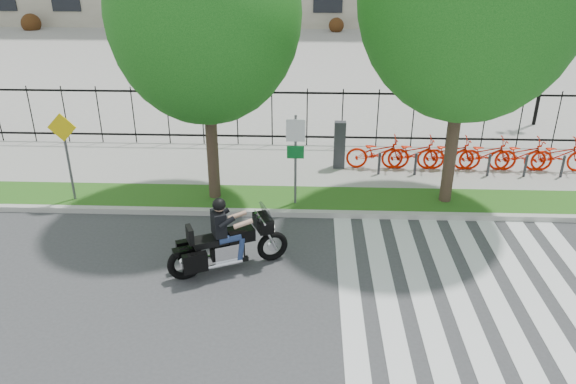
{
  "coord_description": "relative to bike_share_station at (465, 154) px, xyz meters",
  "views": [
    {
      "loc": [
        1.3,
        -9.24,
        6.94
      ],
      "look_at": [
        0.8,
        3.0,
        1.22
      ],
      "focal_mm": 35.0,
      "sensor_mm": 36.0,
      "label": 1
    }
  ],
  "objects": [
    {
      "name": "street_tree_1",
      "position": [
        -7.46,
        -2.25,
        4.43
      ],
      "size": [
        4.81,
        4.81,
        7.73
      ],
      "color": "#34251C",
      "rests_on": "grass_verge"
    },
    {
      "name": "sign_pole_warning",
      "position": [
        -11.33,
        -2.62,
        1.07
      ],
      "size": [
        0.78,
        0.09,
        2.49
      ],
      "color": "#59595B",
      "rests_on": "grass_verge"
    },
    {
      "name": "ground",
      "position": [
        -6.12,
        -7.2,
        -0.67
      ],
      "size": [
        120.0,
        120.0,
        0.0
      ],
      "primitive_type": "plane",
      "color": "#38383A",
      "rests_on": "ground"
    },
    {
      "name": "bike_share_station",
      "position": [
        0.0,
        0.0,
        0.0
      ],
      "size": [
        7.86,
        0.88,
        1.5
      ],
      "color": "#2D2D33",
      "rests_on": "sidewalk"
    },
    {
      "name": "lamp_post_right",
      "position": [
        3.88,
        4.8,
        2.54
      ],
      "size": [
        1.06,
        0.7,
        4.25
      ],
      "color": "black",
      "rests_on": "ground"
    },
    {
      "name": "sign_pole_regulatory",
      "position": [
        -5.19,
        -2.62,
        1.07
      ],
      "size": [
        0.5,
        0.09,
        2.5
      ],
      "color": "#59595B",
      "rests_on": "grass_verge"
    },
    {
      "name": "iron_fence",
      "position": [
        -6.12,
        2.0,
        0.48
      ],
      "size": [
        30.0,
        0.06,
        2.0
      ],
      "primitive_type": null,
      "color": "black",
      "rests_on": "sidewalk"
    },
    {
      "name": "motorcycle_rider",
      "position": [
        -6.58,
        -5.74,
        0.05
      ],
      "size": [
        2.61,
        1.49,
        2.15
      ],
      "color": "black",
      "rests_on": "ground"
    },
    {
      "name": "sidewalk",
      "position": [
        -6.12,
        0.25,
        -0.59
      ],
      "size": [
        60.0,
        3.5,
        0.15
      ],
      "primitive_type": "cube",
      "color": "gray",
      "rests_on": "ground"
    },
    {
      "name": "plaza",
      "position": [
        -6.12,
        17.8,
        -0.62
      ],
      "size": [
        80.0,
        34.0,
        0.1
      ],
      "primitive_type": "cube",
      "color": "gray",
      "rests_on": "ground"
    },
    {
      "name": "curb",
      "position": [
        -6.12,
        -3.1,
        -0.59
      ],
      "size": [
        60.0,
        0.2,
        0.15
      ],
      "primitive_type": "cube",
      "color": "#B0ADA5",
      "rests_on": "ground"
    },
    {
      "name": "crosswalk_stripes",
      "position": [
        -1.3,
        -7.2,
        -0.66
      ],
      "size": [
        5.7,
        8.0,
        0.01
      ],
      "primitive_type": null,
      "color": "silver",
      "rests_on": "ground"
    },
    {
      "name": "grass_verge",
      "position": [
        -6.12,
        -2.25,
        -0.59
      ],
      "size": [
        60.0,
        1.5,
        0.15
      ],
      "primitive_type": "cube",
      "color": "#1D4812",
      "rests_on": "ground"
    }
  ]
}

